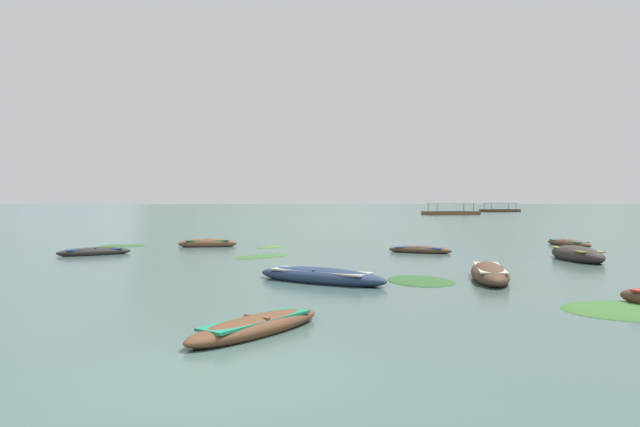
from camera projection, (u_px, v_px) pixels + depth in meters
name	position (u px, v px, depth m)	size (l,w,h in m)	color
ground_plane	(327.00, 204.00, 1507.47)	(6000.00, 6000.00, 0.00)	#425B56
mountain_2	(201.00, 134.00, 2104.27)	(1352.38, 1352.38, 521.80)	slate
mountain_3	(501.00, 172.00, 1863.81)	(803.74, 803.74, 207.37)	#4C5B56
rowboat_0	(577.00, 255.00, 23.47)	(1.43, 3.92, 0.76)	#2D2826
rowboat_2	(490.00, 273.00, 17.55)	(1.87, 4.37, 0.63)	#4C3323
rowboat_3	(94.00, 252.00, 25.87)	(3.22, 2.49, 0.44)	#2D2826
rowboat_4	(420.00, 250.00, 27.01)	(3.18, 2.10, 0.42)	#4C3323
rowboat_5	(569.00, 243.00, 31.36)	(1.62, 3.89, 0.45)	#4C3323
rowboat_6	(321.00, 276.00, 17.02)	(4.40, 3.36, 0.55)	navy
rowboat_8	(208.00, 243.00, 30.73)	(3.29, 1.52, 0.58)	brown
rowboat_9	(257.00, 326.00, 10.37)	(2.68, 3.29, 0.40)	brown
ferry_1	(451.00, 213.00, 112.64)	(11.84, 7.97, 2.54)	brown
ferry_2	(500.00, 210.00, 147.32)	(11.07, 7.45, 2.54)	#4C3323
weed_patch_0	(123.00, 246.00, 31.17)	(1.89, 2.58, 0.14)	#2D5628
weed_patch_1	(420.00, 281.00, 17.23)	(1.99, 2.70, 0.14)	#2D5628
weed_patch_2	(262.00, 257.00, 25.10)	(3.19, 1.39, 0.14)	#38662D
weed_patch_3	(630.00, 311.00, 12.46)	(2.96, 2.55, 0.14)	#38662D
weed_patch_4	(272.00, 247.00, 30.43)	(2.03, 1.14, 0.14)	#477033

